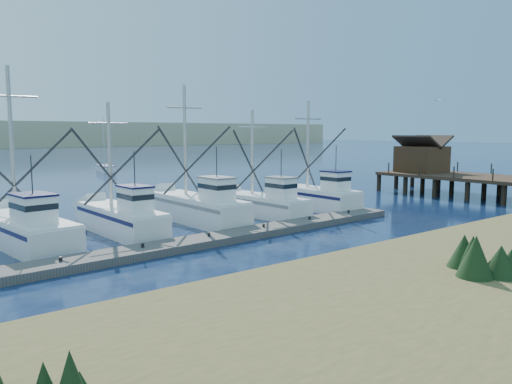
# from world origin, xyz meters

# --- Properties ---
(ground) EXTENTS (500.00, 500.00, 0.00)m
(ground) POSITION_xyz_m (0.00, 0.00, 0.00)
(ground) COLOR #0D1C39
(ground) RESTS_ON ground
(shore_bank) EXTENTS (40.00, 10.00, 1.60)m
(shore_bank) POSITION_xyz_m (-8.00, -10.00, 0.80)
(shore_bank) COLOR #4C422D
(shore_bank) RESTS_ON ground
(floating_dock) EXTENTS (29.91, 3.44, 0.40)m
(floating_dock) POSITION_xyz_m (-8.44, 5.25, 0.20)
(floating_dock) COLOR #595450
(floating_dock) RESTS_ON ground
(timber_pier) EXTENTS (7.00, 20.00, 8.00)m
(timber_pier) POSITION_xyz_m (21.50, 8.46, 2.57)
(timber_pier) COLOR black
(timber_pier) RESTS_ON ground
(trawler_fleet) EXTENTS (29.21, 9.21, 9.61)m
(trawler_fleet) POSITION_xyz_m (-8.27, 10.34, 0.98)
(trawler_fleet) COLOR white
(trawler_fleet) RESTS_ON ground
(sailboat_near) EXTENTS (2.62, 5.68, 8.10)m
(sailboat_near) POSITION_xyz_m (5.74, 56.02, 0.50)
(sailboat_near) COLOR white
(sailboat_near) RESTS_ON ground
(flying_gull) EXTENTS (1.00, 0.18, 0.18)m
(flying_gull) POSITION_xyz_m (13.67, 5.63, 8.57)
(flying_gull) COLOR white
(flying_gull) RESTS_ON ground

